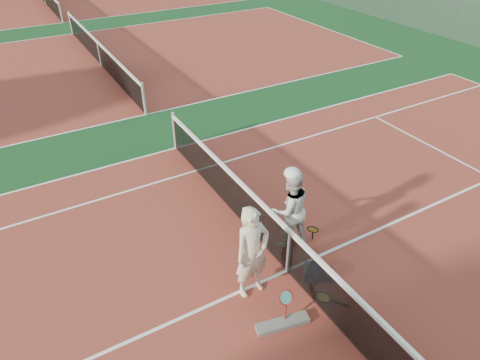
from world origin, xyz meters
name	(u,v)px	position (x,y,z in m)	size (l,w,h in m)	color
ground	(287,271)	(0.00, 0.00, 0.00)	(130.00, 130.00, 0.00)	#103A19
court_main	(287,270)	(0.00, 0.00, 0.00)	(23.77, 10.97, 0.01)	maroon
court_far_a	(102,65)	(0.00, 13.50, 0.00)	(23.77, 10.97, 0.01)	maroon
court_far_b	(46,4)	(0.00, 27.00, 0.00)	(23.77, 10.97, 0.01)	maroon
net_main	(289,251)	(0.00, 0.00, 0.51)	(0.10, 10.98, 1.02)	black
net_far_a	(99,53)	(0.00, 13.50, 0.51)	(0.10, 10.98, 1.02)	black
player_a	(252,253)	(-0.84, -0.06, 0.93)	(0.68, 0.45, 1.86)	beige
player_b	(289,209)	(0.46, 0.67, 0.88)	(0.86, 0.67, 1.77)	silver
racket_red	(285,303)	(-0.63, -0.82, 0.27)	(0.30, 0.27, 0.55)	maroon
racket_black_held	(312,235)	(0.85, 0.34, 0.28)	(0.30, 0.27, 0.55)	black
racket_spare	(323,299)	(0.12, -0.93, 0.07)	(0.59, 0.27, 0.14)	black
sports_bag_navy	(313,273)	(0.32, -0.40, 0.13)	(0.33, 0.23, 0.26)	black
sports_bag_purple	(324,274)	(0.47, -0.52, 0.12)	(0.30, 0.20, 0.24)	black
net_cover_canvas	(283,324)	(-0.80, -1.00, 0.05)	(0.93, 0.22, 0.10)	#605C57
water_bottle	(306,269)	(0.25, -0.25, 0.15)	(0.09, 0.09, 0.30)	#C9E9FF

